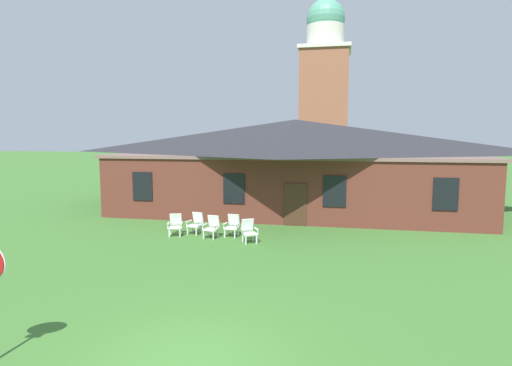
% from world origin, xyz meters
% --- Properties ---
extents(ground_plane, '(200.00, 200.00, 0.00)m').
position_xyz_m(ground_plane, '(0.00, 0.00, 0.00)').
color(ground_plane, '#3D702D').
extents(brick_building, '(20.59, 10.40, 5.36)m').
position_xyz_m(brick_building, '(0.00, 18.01, 2.73)').
color(brick_building, brown).
rests_on(brick_building, ground).
extents(dome_tower, '(5.18, 5.18, 19.03)m').
position_xyz_m(dome_tower, '(0.75, 37.52, 8.69)').
color(dome_tower, '#93563D').
rests_on(dome_tower, ground).
extents(lawn_chair_by_porch, '(0.74, 0.79, 0.96)m').
position_xyz_m(lawn_chair_by_porch, '(-4.35, 9.90, 0.50)').
color(lawn_chair_by_porch, silver).
rests_on(lawn_chair_by_porch, ground).
extents(lawn_chair_near_door, '(0.73, 0.77, 0.96)m').
position_xyz_m(lawn_chair_near_door, '(-3.57, 10.42, 0.50)').
color(lawn_chair_near_door, white).
rests_on(lawn_chair_near_door, ground).
extents(lawn_chair_left_end, '(0.70, 0.73, 0.96)m').
position_xyz_m(lawn_chair_left_end, '(-2.64, 9.84, 0.50)').
color(lawn_chair_left_end, silver).
rests_on(lawn_chair_left_end, ground).
extents(lawn_chair_middle, '(0.68, 0.71, 0.96)m').
position_xyz_m(lawn_chair_middle, '(-1.84, 10.28, 0.50)').
color(lawn_chair_middle, silver).
rests_on(lawn_chair_middle, ground).
extents(lawn_chair_right_end, '(0.83, 0.86, 0.96)m').
position_xyz_m(lawn_chair_right_end, '(-0.91, 9.39, 0.50)').
color(lawn_chair_right_end, white).
rests_on(lawn_chair_right_end, ground).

